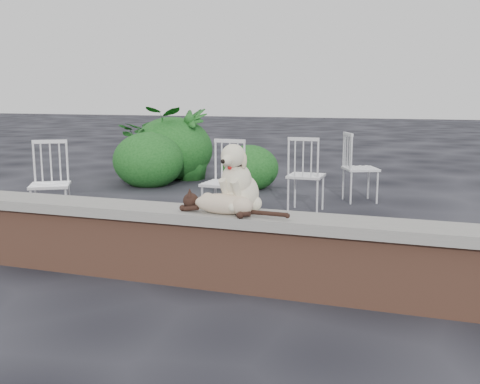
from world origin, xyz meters
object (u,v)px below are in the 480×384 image
(chair_a, at_px, (50,184))
(potted_plant_b, at_px, (190,144))
(cat, at_px, (224,203))
(potted_plant_a, at_px, (153,143))
(chair_c, at_px, (306,174))
(chair_e, at_px, (361,167))
(dog, at_px, (241,177))
(chair_b, at_px, (223,182))

(chair_a, relative_size, potted_plant_b, 0.78)
(cat, bearing_deg, potted_plant_b, 128.30)
(potted_plant_a, bearing_deg, cat, -57.04)
(chair_c, xyz_separation_m, chair_e, (0.56, 0.88, 0.00))
(chair_e, height_order, potted_plant_b, potted_plant_b)
(potted_plant_a, bearing_deg, potted_plant_b, 13.98)
(potted_plant_b, bearing_deg, chair_a, -91.77)
(dog, xyz_separation_m, cat, (-0.08, -0.15, -0.18))
(chair_e, xyz_separation_m, chair_a, (-3.11, -2.50, 0.00))
(cat, height_order, chair_a, chair_a)
(dog, distance_m, chair_b, 2.10)
(chair_c, height_order, potted_plant_a, potted_plant_a)
(chair_c, relative_size, potted_plant_a, 0.75)
(chair_e, distance_m, potted_plant_a, 3.75)
(cat, height_order, chair_b, chair_b)
(chair_b, xyz_separation_m, chair_a, (-1.79, -0.71, 0.00))
(cat, distance_m, potted_plant_b, 5.49)
(chair_b, relative_size, potted_plant_a, 0.75)
(potted_plant_b, bearing_deg, cat, -63.48)
(dog, height_order, chair_b, dog)
(chair_b, height_order, chair_e, same)
(cat, bearing_deg, potted_plant_a, 134.74)
(dog, relative_size, chair_b, 0.56)
(dog, distance_m, potted_plant_a, 5.59)
(chair_e, height_order, potted_plant_a, potted_plant_a)
(chair_c, bearing_deg, chair_b, 50.46)
(chair_c, xyz_separation_m, chair_a, (-2.55, -1.62, 0.00))
(chair_e, relative_size, potted_plant_b, 0.78)
(chair_c, bearing_deg, potted_plant_a, -30.19)
(potted_plant_a, bearing_deg, chair_b, -49.56)
(dog, xyz_separation_m, potted_plant_b, (-2.53, 4.76, -0.24))
(cat, height_order, potted_plant_b, potted_plant_b)
(dog, height_order, cat, dog)
(chair_e, relative_size, chair_a, 1.00)
(dog, bearing_deg, chair_c, 103.68)
(dog, distance_m, chair_e, 3.72)
(dog, bearing_deg, cat, -106.29)
(dog, distance_m, cat, 0.24)
(chair_b, distance_m, chair_e, 2.22)
(dog, xyz_separation_m, potted_plant_a, (-3.16, 4.60, -0.22))
(chair_b, xyz_separation_m, potted_plant_a, (-2.31, 2.71, 0.15))
(chair_a, xyz_separation_m, potted_plant_a, (-0.52, 3.43, 0.15))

